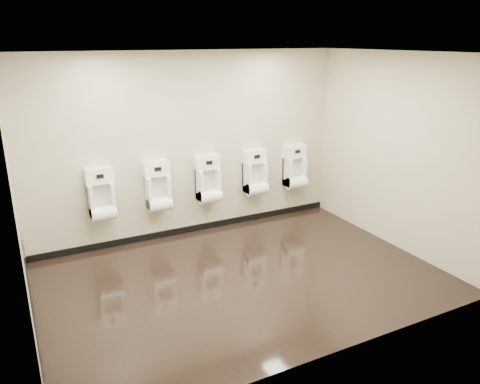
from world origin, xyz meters
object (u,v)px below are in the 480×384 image
at_px(urinal_1, 158,190).
at_px(urinal_3, 255,176).
at_px(urinal_4, 295,170).
at_px(access_panel, 22,245).
at_px(urinal_2, 208,182).
at_px(urinal_0, 101,198).

height_order(urinal_1, urinal_3, same).
relative_size(urinal_3, urinal_4, 1.00).
height_order(access_panel, urinal_1, urinal_1).
relative_size(urinal_2, urinal_3, 1.00).
bearing_deg(urinal_3, urinal_1, 180.00).
xyz_separation_m(access_panel, urinal_2, (2.72, 0.42, 0.32)).
height_order(urinal_0, urinal_3, same).
bearing_deg(urinal_0, urinal_3, 0.00).
xyz_separation_m(urinal_0, urinal_3, (2.47, 0.00, 0.00)).
distance_m(urinal_1, urinal_2, 0.81).
distance_m(urinal_2, urinal_4, 1.61).
bearing_deg(urinal_1, urinal_3, 0.00).
bearing_deg(urinal_4, access_panel, -174.45).
bearing_deg(access_panel, urinal_4, 5.55).
xyz_separation_m(urinal_2, urinal_3, (0.83, 0.00, 0.00)).
bearing_deg(urinal_3, urinal_4, 0.00).
distance_m(urinal_0, urinal_2, 1.63).
distance_m(urinal_0, urinal_1, 0.82).
relative_size(access_panel, urinal_2, 0.34).
xyz_separation_m(urinal_2, urinal_4, (1.61, 0.00, 0.00)).
relative_size(access_panel, urinal_1, 0.34).
height_order(urinal_0, urinal_1, same).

